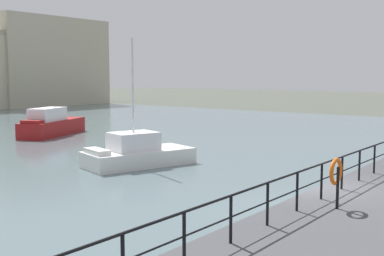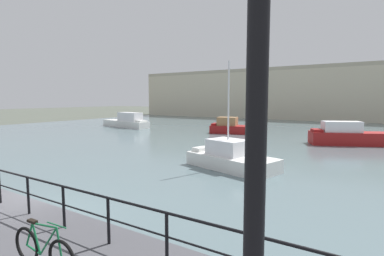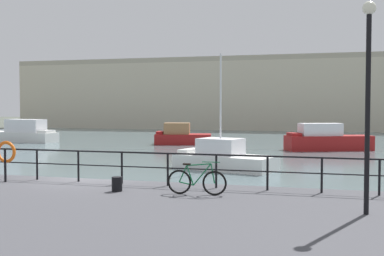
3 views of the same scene
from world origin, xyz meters
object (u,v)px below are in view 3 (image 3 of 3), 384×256
object	(u,v)px
life_ring_stand	(6,153)
mooring_bollard	(117,184)
moored_small_launch	(20,133)
moored_blue_motorboat	(326,140)
harbor_building	(331,93)
parked_bicycle	(197,182)
moored_harbor_tender	(223,158)
moored_cabin_cruiser	(181,136)
quay_lamp_post	(368,81)

from	to	relation	value
life_ring_stand	mooring_bollard	bearing A→B (deg)	-9.22
moored_small_launch	moored_blue_motorboat	size ratio (longest dim) A/B	1.30
harbor_building	mooring_bollard	size ratio (longest dim) A/B	181.35
moored_small_launch	parked_bicycle	size ratio (longest dim) A/B	5.07
moored_harbor_tender	harbor_building	bearing A→B (deg)	-79.76
moored_blue_motorboat	mooring_bollard	size ratio (longest dim) A/B	15.71
moored_cabin_cruiser	moored_harbor_tender	distance (m)	18.29
parked_bicycle	life_ring_stand	xyz separation A→B (m)	(-6.93, 0.64, 0.59)
harbor_building	parked_bicycle	bearing A→B (deg)	-92.80
moored_harbor_tender	mooring_bollard	bearing A→B (deg)	104.30
moored_cabin_cruiser	quay_lamp_post	size ratio (longest dim) A/B	1.08
mooring_bollard	harbor_building	bearing A→B (deg)	84.88
mooring_bollard	life_ring_stand	world-z (taller)	life_ring_stand
moored_cabin_cruiser	moored_small_launch	distance (m)	16.02
moored_blue_motorboat	parked_bicycle	xyz separation A→B (m)	(-3.08, -26.69, 0.46)
harbor_building	quay_lamp_post	xyz separation A→B (m)	(1.64, -62.15, -1.20)
harbor_building	parked_bicycle	distance (m)	60.94
quay_lamp_post	moored_cabin_cruiser	bearing A→B (deg)	114.80
life_ring_stand	moored_harbor_tender	bearing A→B (deg)	68.22
moored_small_launch	life_ring_stand	world-z (taller)	life_ring_stand
life_ring_stand	moored_small_launch	bearing A→B (deg)	124.14
moored_harbor_tender	moored_blue_motorboat	world-z (taller)	moored_harbor_tender
quay_lamp_post	moored_small_launch	bearing A→B (deg)	135.56
parked_bicycle	moored_small_launch	bearing A→B (deg)	129.44
mooring_bollard	quay_lamp_post	distance (m)	7.81
moored_small_launch	parked_bicycle	world-z (taller)	moored_small_launch
parked_bicycle	mooring_bollard	bearing A→B (deg)	179.07
moored_small_launch	parked_bicycle	xyz separation A→B (m)	(25.64, -28.24, 0.46)
moored_blue_motorboat	parked_bicycle	size ratio (longest dim) A/B	3.90
moored_blue_motorboat	mooring_bollard	world-z (taller)	moored_blue_motorboat
life_ring_stand	harbor_building	bearing A→B (deg)	80.65
moored_cabin_cruiser	quay_lamp_post	world-z (taller)	quay_lamp_post
harbor_building	moored_blue_motorboat	xyz separation A→B (m)	(0.12, -34.05, -4.47)
quay_lamp_post	life_ring_stand	bearing A→B (deg)	169.88
moored_small_launch	mooring_bollard	size ratio (longest dim) A/B	20.39
mooring_bollard	quay_lamp_post	size ratio (longest dim) A/B	0.09
moored_harbor_tender	life_ring_stand	size ratio (longest dim) A/B	4.53
moored_cabin_cruiser	moored_harbor_tender	size ratio (longest dim) A/B	0.86
harbor_building	moored_small_launch	distance (m)	43.52
quay_lamp_post	moored_blue_motorboat	bearing A→B (deg)	93.10
parked_bicycle	life_ring_stand	bearing A→B (deg)	171.92
parked_bicycle	life_ring_stand	distance (m)	6.98
moored_harbor_tender	moored_blue_motorboat	xyz separation A→B (m)	(5.14, 13.85, 0.20)
moored_small_launch	moored_blue_motorboat	bearing A→B (deg)	6.16
harbor_building	mooring_bollard	world-z (taller)	harbor_building
harbor_building	mooring_bollard	bearing A→B (deg)	-95.12
harbor_building	mooring_bollard	xyz separation A→B (m)	(-5.45, -60.81, -4.18)
moored_blue_motorboat	parked_bicycle	bearing A→B (deg)	59.86
quay_lamp_post	mooring_bollard	bearing A→B (deg)	169.32
moored_harbor_tender	life_ring_stand	xyz separation A→B (m)	(-4.87, -12.20, 1.24)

